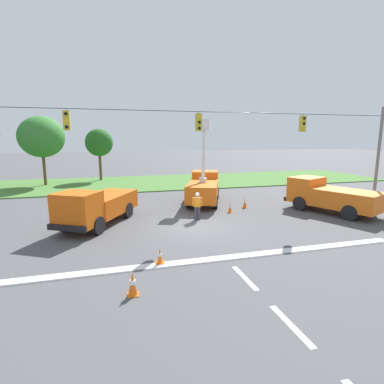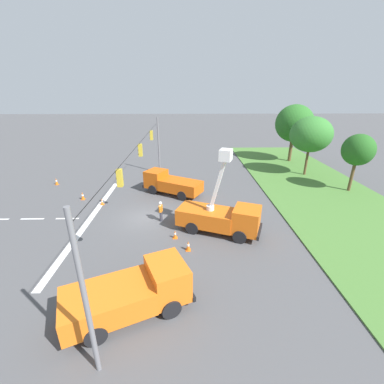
{
  "view_description": "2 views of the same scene",
  "coord_description": "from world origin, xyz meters",
  "px_view_note": "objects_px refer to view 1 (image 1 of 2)",
  "views": [
    {
      "loc": [
        -4.7,
        -16.38,
        5.19
      ],
      "look_at": [
        0.39,
        2.08,
        1.69
      ],
      "focal_mm": 28.0,
      "sensor_mm": 36.0,
      "label": 1
    },
    {
      "loc": [
        19.98,
        3.59,
        10.45
      ],
      "look_at": [
        0.3,
        4.02,
        2.51
      ],
      "focal_mm": 24.0,
      "sensor_mm": 36.0,
      "label": 2
    }
  ],
  "objects_px": {
    "utility_truck_support_near": "(97,206)",
    "traffic_cone_near_bucket": "(245,203)",
    "tree_west": "(42,137)",
    "traffic_cone_foreground_right": "(133,284)",
    "traffic_cone_foreground_left": "(160,256)",
    "road_worker": "(197,205)",
    "traffic_cone_mid_left": "(230,208)",
    "utility_truck_support_far": "(330,196)",
    "tree_centre": "(99,143)",
    "utility_truck_bucket_lift": "(204,186)"
  },
  "relations": [
    {
      "from": "tree_centre",
      "to": "road_worker",
      "type": "distance_m",
      "value": 21.22
    },
    {
      "from": "tree_centre",
      "to": "road_worker",
      "type": "height_order",
      "value": "tree_centre"
    },
    {
      "from": "road_worker",
      "to": "utility_truck_bucket_lift",
      "type": "bearing_deg",
      "value": 67.85
    },
    {
      "from": "tree_west",
      "to": "utility_truck_bucket_lift",
      "type": "height_order",
      "value": "tree_west"
    },
    {
      "from": "utility_truck_support_far",
      "to": "road_worker",
      "type": "relative_size",
      "value": 3.74
    },
    {
      "from": "utility_truck_bucket_lift",
      "to": "utility_truck_support_near",
      "type": "distance_m",
      "value": 9.15
    },
    {
      "from": "utility_truck_bucket_lift",
      "to": "traffic_cone_foreground_left",
      "type": "xyz_separation_m",
      "value": [
        -5.36,
        -10.83,
        -1.06
      ]
    },
    {
      "from": "tree_west",
      "to": "tree_centre",
      "type": "height_order",
      "value": "tree_west"
    },
    {
      "from": "utility_truck_support_far",
      "to": "traffic_cone_mid_left",
      "type": "relative_size",
      "value": 9.9
    },
    {
      "from": "tree_west",
      "to": "tree_centre",
      "type": "xyz_separation_m",
      "value": [
        5.73,
        2.42,
        -0.67
      ]
    },
    {
      "from": "road_worker",
      "to": "traffic_cone_foreground_left",
      "type": "xyz_separation_m",
      "value": [
        -3.4,
        -6.02,
        -0.69
      ]
    },
    {
      "from": "traffic_cone_foreground_left",
      "to": "utility_truck_support_far",
      "type": "bearing_deg",
      "value": 23.05
    },
    {
      "from": "traffic_cone_mid_left",
      "to": "traffic_cone_near_bucket",
      "type": "bearing_deg",
      "value": 31.34
    },
    {
      "from": "tree_centre",
      "to": "utility_truck_bucket_lift",
      "type": "height_order",
      "value": "utility_truck_bucket_lift"
    },
    {
      "from": "utility_truck_support_near",
      "to": "road_worker",
      "type": "distance_m",
      "value": 6.13
    },
    {
      "from": "tree_centre",
      "to": "traffic_cone_near_bucket",
      "type": "bearing_deg",
      "value": -58.76
    },
    {
      "from": "tree_west",
      "to": "utility_truck_support_far",
      "type": "bearing_deg",
      "value": -39.84
    },
    {
      "from": "utility_truck_bucket_lift",
      "to": "road_worker",
      "type": "bearing_deg",
      "value": -112.15
    },
    {
      "from": "utility_truck_support_far",
      "to": "traffic_cone_foreground_right",
      "type": "relative_size",
      "value": 8.09
    },
    {
      "from": "utility_truck_support_far",
      "to": "road_worker",
      "type": "distance_m",
      "value": 9.56
    },
    {
      "from": "utility_truck_support_near",
      "to": "utility_truck_support_far",
      "type": "distance_m",
      "value": 15.68
    },
    {
      "from": "tree_centre",
      "to": "traffic_cone_foreground_left",
      "type": "relative_size",
      "value": 9.71
    },
    {
      "from": "road_worker",
      "to": "utility_truck_support_near",
      "type": "bearing_deg",
      "value": 175.43
    },
    {
      "from": "utility_truck_bucket_lift",
      "to": "traffic_cone_mid_left",
      "type": "xyz_separation_m",
      "value": [
        0.82,
        -3.52,
        -1.05
      ]
    },
    {
      "from": "utility_truck_support_near",
      "to": "traffic_cone_near_bucket",
      "type": "bearing_deg",
      "value": 9.6
    },
    {
      "from": "tree_west",
      "to": "traffic_cone_near_bucket",
      "type": "bearing_deg",
      "value": -42.85
    },
    {
      "from": "traffic_cone_foreground_right",
      "to": "traffic_cone_mid_left",
      "type": "bearing_deg",
      "value": 52.19
    },
    {
      "from": "utility_truck_support_near",
      "to": "traffic_cone_foreground_right",
      "type": "relative_size",
      "value": 8.04
    },
    {
      "from": "utility_truck_bucket_lift",
      "to": "traffic_cone_mid_left",
      "type": "bearing_deg",
      "value": -76.82
    },
    {
      "from": "utility_truck_support_near",
      "to": "traffic_cone_foreground_left",
      "type": "distance_m",
      "value": 7.1
    },
    {
      "from": "traffic_cone_foreground_right",
      "to": "utility_truck_bucket_lift",
      "type": "bearing_deg",
      "value": 63.17
    },
    {
      "from": "tree_centre",
      "to": "traffic_cone_foreground_left",
      "type": "bearing_deg",
      "value": -83.55
    },
    {
      "from": "traffic_cone_foreground_right",
      "to": "traffic_cone_mid_left",
      "type": "xyz_separation_m",
      "value": [
        7.48,
        9.64,
        -0.08
      ]
    },
    {
      "from": "traffic_cone_foreground_left",
      "to": "traffic_cone_mid_left",
      "type": "bearing_deg",
      "value": 49.76
    },
    {
      "from": "utility_truck_support_near",
      "to": "traffic_cone_mid_left",
      "type": "xyz_separation_m",
      "value": [
        8.89,
        0.8,
        -0.85
      ]
    },
    {
      "from": "tree_west",
      "to": "traffic_cone_foreground_left",
      "type": "xyz_separation_m",
      "value": [
        8.66,
        -23.54,
        -4.93
      ]
    },
    {
      "from": "tree_west",
      "to": "tree_centre",
      "type": "bearing_deg",
      "value": 22.87
    },
    {
      "from": "road_worker",
      "to": "traffic_cone_foreground_left",
      "type": "bearing_deg",
      "value": -119.48
    },
    {
      "from": "utility_truck_support_far",
      "to": "tree_centre",
      "type": "bearing_deg",
      "value": 127.84
    },
    {
      "from": "tree_west",
      "to": "traffic_cone_foreground_right",
      "type": "distance_m",
      "value": 27.33
    },
    {
      "from": "traffic_cone_near_bucket",
      "to": "traffic_cone_foreground_left",
      "type": "bearing_deg",
      "value": -133.22
    },
    {
      "from": "traffic_cone_mid_left",
      "to": "traffic_cone_near_bucket",
      "type": "height_order",
      "value": "traffic_cone_near_bucket"
    },
    {
      "from": "road_worker",
      "to": "traffic_cone_foreground_right",
      "type": "height_order",
      "value": "road_worker"
    },
    {
      "from": "utility_truck_support_far",
      "to": "traffic_cone_foreground_left",
      "type": "distance_m",
      "value": 14.1
    },
    {
      "from": "utility_truck_support_far",
      "to": "traffic_cone_foreground_right",
      "type": "xyz_separation_m",
      "value": [
        -14.24,
        -7.84,
        -0.77
      ]
    },
    {
      "from": "tree_centre",
      "to": "tree_west",
      "type": "bearing_deg",
      "value": -157.13
    },
    {
      "from": "road_worker",
      "to": "traffic_cone_foreground_right",
      "type": "bearing_deg",
      "value": -119.36
    },
    {
      "from": "traffic_cone_mid_left",
      "to": "road_worker",
      "type": "bearing_deg",
      "value": -155.14
    },
    {
      "from": "traffic_cone_foreground_left",
      "to": "tree_centre",
      "type": "bearing_deg",
      "value": 96.45
    },
    {
      "from": "utility_truck_bucket_lift",
      "to": "road_worker",
      "type": "relative_size",
      "value": 3.84
    }
  ]
}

